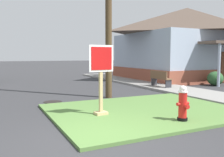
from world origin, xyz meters
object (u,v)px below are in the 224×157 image
fire_hydrant (183,104)px  street_bench (160,78)px  stop_sign (101,81)px  manhole_cover (53,102)px

fire_hydrant → street_bench: 7.00m
fire_hydrant → stop_sign: (-1.69, 1.56, 0.55)m
fire_hydrant → stop_sign: stop_sign is taller
fire_hydrant → manhole_cover: size_ratio=1.35×
stop_sign → street_bench: size_ratio=1.41×
stop_sign → street_bench: 6.97m
manhole_cover → street_bench: street_bench is taller
stop_sign → manhole_cover: 3.26m
street_bench → fire_hydrant: bearing=-122.0°
fire_hydrant → street_bench: size_ratio=0.65×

